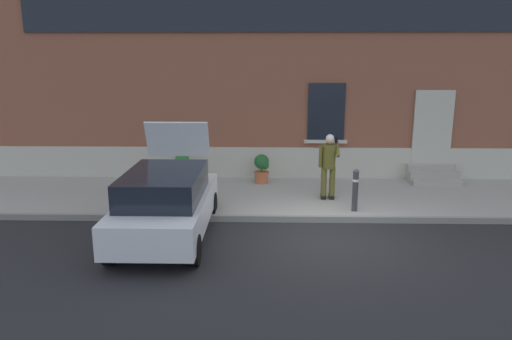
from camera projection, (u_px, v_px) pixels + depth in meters
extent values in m
plane|color=#232326|center=(324.00, 237.00, 10.35)|extent=(80.00, 80.00, 0.00)
cube|color=#99968E|center=(313.00, 196.00, 13.05)|extent=(24.00, 3.60, 0.15)
cube|color=gray|center=(320.00, 219.00, 11.24)|extent=(24.00, 0.12, 0.15)
cube|color=brown|center=(309.00, 59.00, 14.63)|extent=(24.00, 1.40, 7.50)
cube|color=#BCB7A8|center=(308.00, 165.00, 14.67)|extent=(24.00, 0.08, 1.10)
cube|color=#1E472D|center=(432.00, 129.00, 14.31)|extent=(1.00, 0.08, 2.10)
cube|color=#BCB7A8|center=(433.00, 128.00, 14.28)|extent=(1.16, 0.06, 2.24)
cube|color=black|center=(326.00, 112.00, 14.26)|extent=(1.10, 0.06, 1.70)
cube|color=#BCB7A8|center=(325.00, 141.00, 14.45)|extent=(1.30, 0.12, 0.10)
cube|color=black|center=(312.00, 7.00, 13.58)|extent=(16.80, 0.06, 1.40)
cube|color=#9E998E|center=(437.00, 182.00, 13.90)|extent=(1.43, 0.32, 0.16)
cube|color=#9E998E|center=(433.00, 177.00, 14.19)|extent=(1.43, 0.32, 0.32)
cube|color=#9E998E|center=(430.00, 172.00, 14.48)|extent=(1.43, 0.32, 0.48)
cube|color=white|center=(167.00, 210.00, 10.18)|extent=(1.77, 4.01, 0.64)
cube|color=black|center=(164.00, 185.00, 9.89)|extent=(1.55, 2.41, 0.56)
cube|color=black|center=(184.00, 193.00, 12.19)|extent=(1.66, 0.11, 0.20)
cube|color=yellow|center=(184.00, 187.00, 12.15)|extent=(0.52, 0.02, 0.12)
cube|color=#B21414|center=(154.00, 177.00, 12.10)|extent=(0.16, 0.04, 0.18)
cube|color=#B21414|center=(213.00, 177.00, 12.06)|extent=(0.16, 0.04, 0.18)
cube|color=white|center=(177.00, 139.00, 11.29)|extent=(1.49, 0.37, 0.87)
cylinder|color=black|center=(110.00, 249.00, 8.91)|extent=(0.20, 0.60, 0.60)
cylinder|color=black|center=(194.00, 250.00, 8.87)|extent=(0.20, 0.60, 0.60)
cylinder|color=black|center=(147.00, 204.00, 11.64)|extent=(0.20, 0.60, 0.60)
cylinder|color=black|center=(212.00, 205.00, 11.59)|extent=(0.20, 0.60, 0.60)
cylinder|color=#333338|center=(355.00, 192.00, 11.49)|extent=(0.14, 0.14, 0.95)
sphere|color=#333338|center=(356.00, 172.00, 11.38)|extent=(0.15, 0.15, 0.15)
cylinder|color=silver|center=(356.00, 180.00, 11.42)|extent=(0.15, 0.15, 0.06)
cylinder|color=#514C1E|center=(324.00, 183.00, 12.46)|extent=(0.15, 0.15, 0.82)
cube|color=black|center=(323.00, 197.00, 12.61)|extent=(0.12, 0.28, 0.10)
cylinder|color=#514C1E|center=(332.00, 183.00, 12.45)|extent=(0.15, 0.15, 0.82)
cube|color=black|center=(331.00, 197.00, 12.60)|extent=(0.12, 0.28, 0.10)
cylinder|color=#514C1E|center=(329.00, 156.00, 12.25)|extent=(0.34, 0.42, 0.66)
sphere|color=tan|center=(330.00, 139.00, 12.08)|extent=(0.22, 0.22, 0.22)
sphere|color=silver|center=(330.00, 138.00, 12.07)|extent=(0.21, 0.21, 0.21)
cylinder|color=#514C1E|center=(321.00, 157.00, 12.22)|extent=(0.09, 0.17, 0.57)
cylinder|color=#514C1E|center=(337.00, 148.00, 12.16)|extent=(0.09, 0.43, 0.41)
cube|color=black|center=(336.00, 140.00, 12.06)|extent=(0.07, 0.02, 0.15)
cylinder|color=#2D2D30|center=(183.00, 176.00, 14.32)|extent=(0.40, 0.40, 0.34)
cylinder|color=#2D2D30|center=(183.00, 171.00, 14.29)|extent=(0.44, 0.44, 0.05)
cylinder|color=#47331E|center=(182.00, 166.00, 14.25)|extent=(0.04, 0.04, 0.24)
sphere|color=#286B2D|center=(182.00, 160.00, 14.21)|extent=(0.44, 0.44, 0.44)
sphere|color=#286B2D|center=(185.00, 164.00, 14.18)|extent=(0.24, 0.24, 0.24)
cylinder|color=#B25B38|center=(262.00, 177.00, 14.14)|extent=(0.40, 0.40, 0.34)
cylinder|color=#B25B38|center=(262.00, 173.00, 14.11)|extent=(0.44, 0.44, 0.05)
cylinder|color=#47331E|center=(262.00, 168.00, 14.07)|extent=(0.04, 0.04, 0.24)
sphere|color=#1E5628|center=(262.00, 162.00, 14.03)|extent=(0.44, 0.44, 0.44)
sphere|color=#1E5628|center=(265.00, 165.00, 14.00)|extent=(0.24, 0.24, 0.24)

